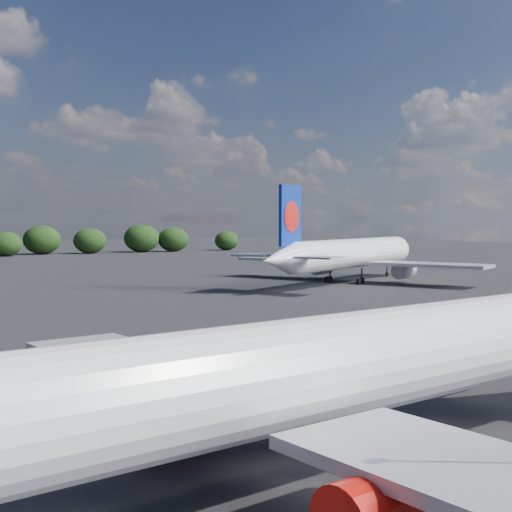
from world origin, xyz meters
TOP-DOWN VIEW (x-y plane):
  - qantas_airliner at (10.76, -3.22)m, footprint 42.04×40.04m
  - china_southern_airliner at (64.96, 63.34)m, footprint 43.88×42.29m

SIDE VIEW (x-z plane):
  - qantas_airliner at x=10.76m, z-range -2.68..11.03m
  - china_southern_airliner at x=64.96m, z-range -2.94..12.10m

